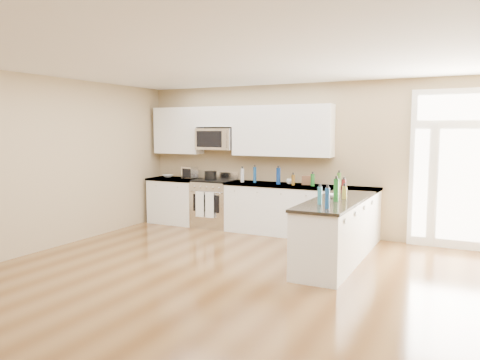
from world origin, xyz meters
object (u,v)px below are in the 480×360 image
Objects in this scene: kitchen_range at (214,203)px; stockpot at (211,175)px; peninsula_cabinet at (336,234)px; toaster_oven at (190,173)px.

kitchen_range is 0.57m from stockpot.
peninsula_cabinet is at bearing -25.79° from stockpot.
kitchen_range is 4.44× the size of stockpot.
stockpot is (-2.94, 1.42, 0.61)m from peninsula_cabinet.
peninsula_cabinet is at bearing -11.43° from toaster_oven.
peninsula_cabinet is 2.15× the size of kitchen_range.
peninsula_cabinet is at bearing -26.75° from kitchen_range.
toaster_oven reaches higher than kitchen_range.
stockpot is at bearing 1.58° from toaster_oven.
toaster_oven reaches higher than stockpot.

